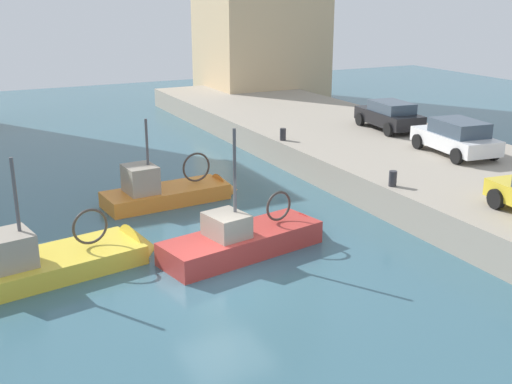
# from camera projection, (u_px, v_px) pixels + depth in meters

# --- Properties ---
(water_surface) EXTENTS (80.00, 80.00, 0.00)m
(water_surface) POSITION_uv_depth(u_px,v_px,m) (224.00, 280.00, 17.91)
(water_surface) COLOR #386070
(water_surface) RESTS_ON ground
(fishing_boat_red) EXTENTS (6.18, 2.75, 4.74)m
(fishing_boat_red) POSITION_uv_depth(u_px,v_px,m) (251.00, 248.00, 19.88)
(fishing_boat_red) COLOR #BC3833
(fishing_boat_red) RESTS_ON ground
(fishing_boat_yellow) EXTENTS (7.07, 3.18, 4.51)m
(fishing_boat_yellow) POSITION_uv_depth(u_px,v_px,m) (53.00, 270.00, 18.25)
(fishing_boat_yellow) COLOR gold
(fishing_boat_yellow) RESTS_ON ground
(fishing_boat_orange) EXTENTS (5.63, 2.15, 4.11)m
(fishing_boat_orange) POSITION_uv_depth(u_px,v_px,m) (174.00, 197.00, 24.53)
(fishing_boat_orange) COLOR orange
(fishing_boat_orange) RESTS_ON ground
(parked_car_white) EXTENTS (2.35, 4.15, 1.48)m
(parked_car_white) POSITION_uv_depth(u_px,v_px,m) (456.00, 137.00, 26.45)
(parked_car_white) COLOR silver
(parked_car_white) RESTS_ON quay_wall
(parked_car_black) EXTENTS (2.18, 4.06, 1.40)m
(parked_car_black) POSITION_uv_depth(u_px,v_px,m) (390.00, 115.00, 31.21)
(parked_car_black) COLOR black
(parked_car_black) RESTS_ON quay_wall
(mooring_bollard_south) EXTENTS (0.28, 0.28, 0.55)m
(mooring_bollard_south) POSITION_uv_depth(u_px,v_px,m) (393.00, 179.00, 22.29)
(mooring_bollard_south) COLOR #2D2D33
(mooring_bollard_south) RESTS_ON quay_wall
(mooring_bollard_mid) EXTENTS (0.28, 0.28, 0.55)m
(mooring_bollard_mid) POSITION_uv_depth(u_px,v_px,m) (283.00, 134.00, 29.12)
(mooring_bollard_mid) COLOR #2D2D33
(mooring_bollard_mid) RESTS_ON quay_wall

